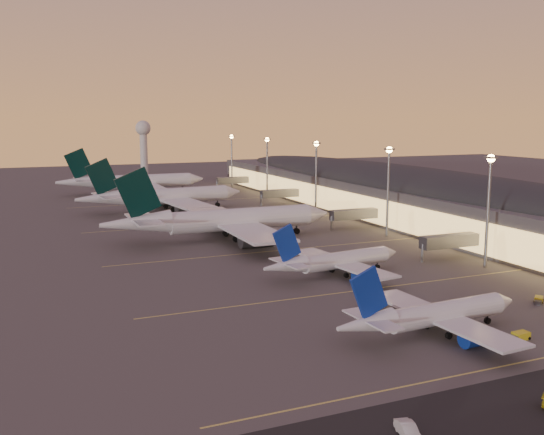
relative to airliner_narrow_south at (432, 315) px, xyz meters
The scene contains 13 objects.
ground 31.38m from the airliner_narrow_south, 84.35° to the left, with size 700.00×700.00×0.00m, color #484542.
airliner_narrow_south is the anchor object (origin of this frame).
airliner_narrow_north 38.13m from the airliner_narrow_south, 84.64° to the left, with size 35.13×31.62×12.54m.
airliner_wide_near 85.16m from the airliner_narrow_south, 94.25° to the left, with size 66.42×60.19×21.33m.
airliner_wide_mid 145.53m from the airliner_narrow_south, 93.60° to the left, with size 63.08×57.79×20.18m.
airliner_wide_far 201.22m from the airliner_narrow_south, 92.89° to the left, with size 65.79×59.66×21.12m.
terminal_building 122.32m from the airliner_narrow_south, 57.91° to the left, with size 56.35×255.00×17.46m.
light_masts 104.69m from the airliner_narrow_south, 67.86° to the left, with size 2.20×217.20×25.90m.
radar_tower 291.95m from the airliner_narrow_south, 87.43° to the left, with size 9.00×9.00×32.50m.
lane_markings 71.20m from the airliner_narrow_south, 87.52° to the left, with size 90.00×180.36×0.00m.
baggage_tug_a 13.45m from the airliner_narrow_south, 32.30° to the right, with size 4.04×1.93×1.18m.
baggage_tug_b 29.85m from the airliner_narrow_south, 11.70° to the left, with size 3.50×3.22×1.03m.
service_van_a 33.02m from the airliner_narrow_south, 131.71° to the right, with size 1.64×4.71×1.55m, color silver.
Camera 1 is at (-62.03, -105.32, 33.87)m, focal length 40.00 mm.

